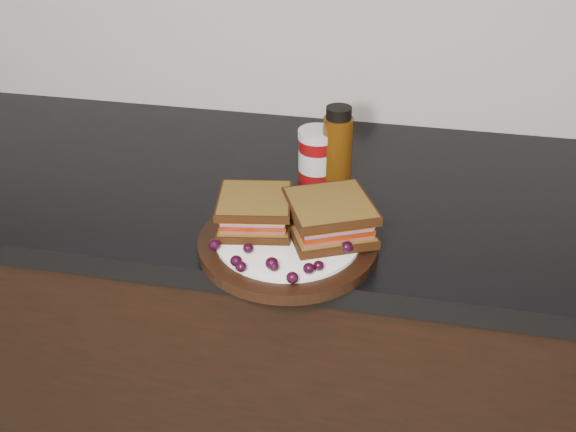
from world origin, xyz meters
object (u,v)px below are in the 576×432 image
sandwich_left (255,211)px  oil_bottle (337,147)px  condiment_jar (317,156)px  plate (288,244)px

sandwich_left → oil_bottle: oil_bottle is taller
sandwich_left → oil_bottle: bearing=54.1°
sandwich_left → condiment_jar: bearing=63.4°
plate → sandwich_left: bearing=161.6°
oil_bottle → plate: bearing=-101.0°
condiment_jar → oil_bottle: (0.04, -0.00, 0.02)m
plate → sandwich_left: (-0.06, 0.02, 0.04)m
sandwich_left → oil_bottle: (0.10, 0.21, 0.03)m
plate → condiment_jar: 0.23m
plate → sandwich_left: sandwich_left is taller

